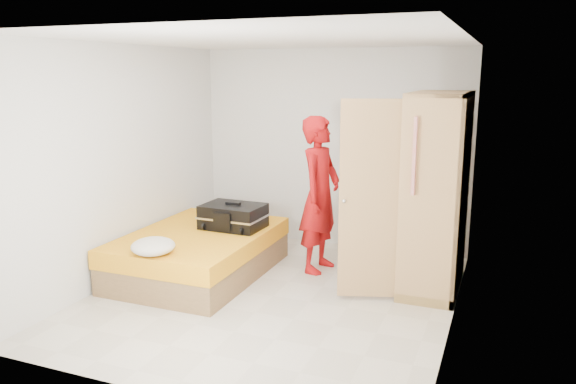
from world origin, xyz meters
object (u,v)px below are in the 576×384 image
at_px(bed, 199,253).
at_px(person, 320,195).
at_px(round_cushion, 153,246).
at_px(suitcase, 233,216).
at_px(wardrobe, 431,198).

distance_m(bed, person, 1.55).
relative_size(person, round_cushion, 4.11).
relative_size(bed, suitcase, 2.76).
bearing_deg(round_cushion, wardrobe, 29.14).
xyz_separation_m(wardrobe, person, (-1.27, 0.12, -0.09)).
height_order(bed, round_cushion, round_cushion).
relative_size(person, suitcase, 2.48).
distance_m(bed, wardrobe, 2.67).
distance_m(person, round_cushion, 2.00).
bearing_deg(round_cushion, suitcase, 75.97).
relative_size(bed, round_cushion, 4.57).
bearing_deg(bed, suitcase, 50.17).
height_order(person, suitcase, person).
bearing_deg(wardrobe, bed, -167.48).
distance_m(wardrobe, person, 1.28).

